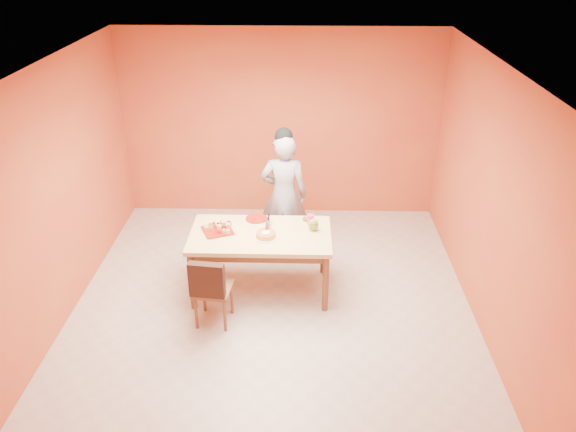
{
  "coord_description": "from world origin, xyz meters",
  "views": [
    {
      "loc": [
        0.32,
        -5.15,
        3.86
      ],
      "look_at": [
        0.17,
        0.3,
        1.03
      ],
      "focal_mm": 35.0,
      "sensor_mm": 36.0,
      "label": 1
    }
  ],
  "objects_px": {
    "person": "(284,195)",
    "pastry_platter": "(218,230)",
    "dining_chair": "(213,288)",
    "magenta_glass": "(310,219)",
    "egg_ornament": "(313,225)",
    "checker_tin": "(306,219)",
    "red_dinner_plate": "(256,218)",
    "dining_table": "(260,241)",
    "sponge_cake": "(266,235)"
  },
  "relations": [
    {
      "from": "dining_chair",
      "to": "pastry_platter",
      "type": "distance_m",
      "value": 0.75
    },
    {
      "from": "magenta_glass",
      "to": "dining_table",
      "type": "bearing_deg",
      "value": -156.07
    },
    {
      "from": "person",
      "to": "egg_ornament",
      "type": "relative_size",
      "value": 10.96
    },
    {
      "from": "dining_chair",
      "to": "pastry_platter",
      "type": "height_order",
      "value": "dining_chair"
    },
    {
      "from": "red_dinner_plate",
      "to": "checker_tin",
      "type": "relative_size",
      "value": 2.75
    },
    {
      "from": "pastry_platter",
      "to": "magenta_glass",
      "type": "relative_size",
      "value": 2.78
    },
    {
      "from": "egg_ornament",
      "to": "pastry_platter",
      "type": "bearing_deg",
      "value": -156.08
    },
    {
      "from": "sponge_cake",
      "to": "person",
      "type": "bearing_deg",
      "value": 80.53
    },
    {
      "from": "dining_chair",
      "to": "sponge_cake",
      "type": "bearing_deg",
      "value": 51.49
    },
    {
      "from": "egg_ornament",
      "to": "red_dinner_plate",
      "type": "bearing_deg",
      "value": 179.92
    },
    {
      "from": "person",
      "to": "egg_ornament",
      "type": "xyz_separation_m",
      "value": [
        0.36,
        -0.82,
        0.02
      ]
    },
    {
      "from": "pastry_platter",
      "to": "checker_tin",
      "type": "relative_size",
      "value": 3.35
    },
    {
      "from": "sponge_cake",
      "to": "magenta_glass",
      "type": "height_order",
      "value": "magenta_glass"
    },
    {
      "from": "pastry_platter",
      "to": "egg_ornament",
      "type": "relative_size",
      "value": 2.12
    },
    {
      "from": "red_dinner_plate",
      "to": "sponge_cake",
      "type": "distance_m",
      "value": 0.47
    },
    {
      "from": "person",
      "to": "checker_tin",
      "type": "bearing_deg",
      "value": 118.12
    },
    {
      "from": "pastry_platter",
      "to": "sponge_cake",
      "type": "relative_size",
      "value": 1.4
    },
    {
      "from": "red_dinner_plate",
      "to": "pastry_platter",
      "type": "bearing_deg",
      "value": -143.36
    },
    {
      "from": "red_dinner_plate",
      "to": "egg_ornament",
      "type": "relative_size",
      "value": 1.74
    },
    {
      "from": "sponge_cake",
      "to": "pastry_platter",
      "type": "bearing_deg",
      "value": 166.61
    },
    {
      "from": "dining_chair",
      "to": "sponge_cake",
      "type": "relative_size",
      "value": 3.78
    },
    {
      "from": "dining_table",
      "to": "person",
      "type": "bearing_deg",
      "value": 75.32
    },
    {
      "from": "magenta_glass",
      "to": "dining_chair",
      "type": "bearing_deg",
      "value": -139.54
    },
    {
      "from": "pastry_platter",
      "to": "checker_tin",
      "type": "bearing_deg",
      "value": 16.52
    },
    {
      "from": "dining_table",
      "to": "red_dinner_plate",
      "type": "bearing_deg",
      "value": 101.47
    },
    {
      "from": "pastry_platter",
      "to": "checker_tin",
      "type": "height_order",
      "value": "checker_tin"
    },
    {
      "from": "dining_table",
      "to": "pastry_platter",
      "type": "relative_size",
      "value": 5.08
    },
    {
      "from": "red_dinner_plate",
      "to": "person",
      "type": "bearing_deg",
      "value": 60.99
    },
    {
      "from": "dining_table",
      "to": "pastry_platter",
      "type": "bearing_deg",
      "value": 175.49
    },
    {
      "from": "pastry_platter",
      "to": "red_dinner_plate",
      "type": "relative_size",
      "value": 1.22
    },
    {
      "from": "person",
      "to": "checker_tin",
      "type": "relative_size",
      "value": 17.36
    },
    {
      "from": "dining_table",
      "to": "sponge_cake",
      "type": "distance_m",
      "value": 0.18
    },
    {
      "from": "dining_table",
      "to": "person",
      "type": "distance_m",
      "value": 0.95
    },
    {
      "from": "person",
      "to": "pastry_platter",
      "type": "distance_m",
      "value": 1.13
    },
    {
      "from": "magenta_glass",
      "to": "checker_tin",
      "type": "relative_size",
      "value": 1.21
    },
    {
      "from": "dining_chair",
      "to": "checker_tin",
      "type": "relative_size",
      "value": 9.04
    },
    {
      "from": "person",
      "to": "pastry_platter",
      "type": "xyz_separation_m",
      "value": [
        -0.73,
        -0.87,
        -0.05
      ]
    },
    {
      "from": "person",
      "to": "sponge_cake",
      "type": "height_order",
      "value": "person"
    },
    {
      "from": "person",
      "to": "pastry_platter",
      "type": "height_order",
      "value": "person"
    },
    {
      "from": "dining_chair",
      "to": "checker_tin",
      "type": "bearing_deg",
      "value": 50.97
    },
    {
      "from": "person",
      "to": "red_dinner_plate",
      "type": "distance_m",
      "value": 0.64
    },
    {
      "from": "person",
      "to": "magenta_glass",
      "type": "bearing_deg",
      "value": 118.21
    },
    {
      "from": "red_dinner_plate",
      "to": "dining_table",
      "type": "bearing_deg",
      "value": -78.53
    },
    {
      "from": "checker_tin",
      "to": "pastry_platter",
      "type": "bearing_deg",
      "value": -163.48
    },
    {
      "from": "pastry_platter",
      "to": "sponge_cake",
      "type": "xyz_separation_m",
      "value": [
        0.56,
        -0.13,
        0.03
      ]
    },
    {
      "from": "dining_chair",
      "to": "pastry_platter",
      "type": "bearing_deg",
      "value": 98.27
    },
    {
      "from": "person",
      "to": "egg_ornament",
      "type": "height_order",
      "value": "person"
    },
    {
      "from": "egg_ornament",
      "to": "checker_tin",
      "type": "xyz_separation_m",
      "value": [
        -0.08,
        0.26,
        -0.06
      ]
    },
    {
      "from": "checker_tin",
      "to": "sponge_cake",
      "type": "bearing_deg",
      "value": -136.26
    },
    {
      "from": "red_dinner_plate",
      "to": "magenta_glass",
      "type": "xyz_separation_m",
      "value": [
        0.64,
        -0.1,
        0.05
      ]
    }
  ]
}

